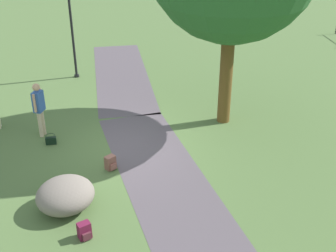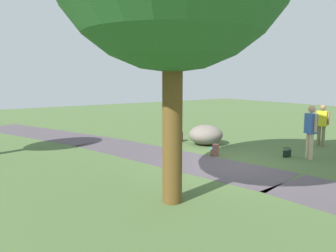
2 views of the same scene
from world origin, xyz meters
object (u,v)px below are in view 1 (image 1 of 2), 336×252
lamp_post (71,21)px  spare_backpack_on_lawn (111,163)px  lawn_boulder (65,195)px  woman_with_handbag (39,106)px  handbag_on_grass (51,140)px  backpack_by_boulder (85,231)px  frisbee_on_grass (83,188)px

lamp_post → spare_backpack_on_lawn: 7.61m
lawn_boulder → spare_backpack_on_lawn: (-1.64, 1.04, -0.20)m
woman_with_handbag → handbag_on_grass: size_ratio=5.39×
lawn_boulder → backpack_by_boulder: lawn_boulder is taller
lamp_post → handbag_on_grass: bearing=-3.1°
handbag_on_grass → backpack_by_boulder: size_ratio=0.82×
lawn_boulder → spare_backpack_on_lawn: 1.95m
lamp_post → backpack_by_boulder: size_ratio=9.63×
lamp_post → backpack_by_boulder: 10.15m
lawn_boulder → backpack_by_boulder: (1.09, 0.51, -0.20)m
lamp_post → backpack_by_boulder: lamp_post is taller
frisbee_on_grass → spare_backpack_on_lawn: bearing=140.2°
backpack_by_boulder → woman_with_handbag: bearing=-161.3°
handbag_on_grass → spare_backpack_on_lawn: 2.41m
woman_with_handbag → handbag_on_grass: woman_with_handbag is taller
lamp_post → frisbee_on_grass: bearing=6.0°
lawn_boulder → frisbee_on_grass: lawn_boulder is taller
handbag_on_grass → lamp_post: bearing=176.9°
lamp_post → spare_backpack_on_lawn: lamp_post is taller
lawn_boulder → frisbee_on_grass: (-0.79, 0.33, -0.38)m
spare_backpack_on_lawn → frisbee_on_grass: 1.13m
lamp_post → woman_with_handbag: lamp_post is taller
frisbee_on_grass → handbag_on_grass: bearing=-154.7°
handbag_on_grass → backpack_by_boulder: (4.29, 1.32, 0.05)m
handbag_on_grass → woman_with_handbag: bearing=-150.8°
frisbee_on_grass → lawn_boulder: bearing=-22.6°
lawn_boulder → handbag_on_grass: lawn_boulder is taller
lamp_post → spare_backpack_on_lawn: (7.13, 1.55, -2.17)m
handbag_on_grass → lawn_boulder: bearing=14.2°
frisbee_on_grass → backpack_by_boulder: bearing=5.6°
woman_with_handbag → frisbee_on_grass: 3.49m
handbag_on_grass → frisbee_on_grass: size_ratio=1.21×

